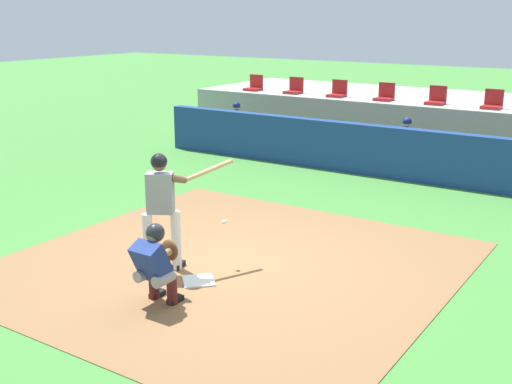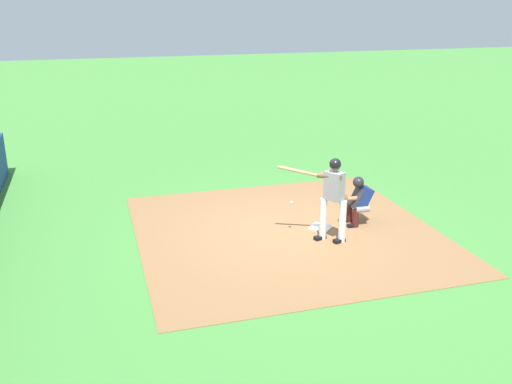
# 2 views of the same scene
# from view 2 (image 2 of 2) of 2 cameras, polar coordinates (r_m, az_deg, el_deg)

# --- Properties ---
(ground_plane) EXTENTS (80.00, 80.00, 0.00)m
(ground_plane) POSITION_cam_2_polar(r_m,az_deg,el_deg) (12.46, 3.10, -4.06)
(ground_plane) COLOR #428438
(dirt_infield) EXTENTS (6.40, 6.40, 0.01)m
(dirt_infield) POSITION_cam_2_polar(r_m,az_deg,el_deg) (12.45, 3.10, -4.03)
(dirt_infield) COLOR olive
(dirt_infield) RESTS_ON ground
(home_plate) EXTENTS (0.62, 0.62, 0.02)m
(home_plate) POSITION_cam_2_polar(r_m,az_deg,el_deg) (12.72, 6.51, -3.54)
(home_plate) COLOR white
(home_plate) RESTS_ON dirt_infield
(batter_at_plate) EXTENTS (0.81, 1.31, 1.80)m
(batter_at_plate) POSITION_cam_2_polar(r_m,az_deg,el_deg) (11.75, 7.68, -0.23)
(batter_at_plate) COLOR silver
(batter_at_plate) RESTS_ON ground
(catcher_crouched) EXTENTS (0.48, 1.94, 1.13)m
(catcher_crouched) POSITION_cam_2_polar(r_m,az_deg,el_deg) (12.85, 10.13, -0.70)
(catcher_crouched) COLOR gray
(catcher_crouched) RESTS_ON ground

